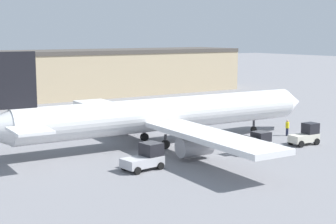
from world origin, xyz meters
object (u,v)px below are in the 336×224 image
(baggage_tug, at_px, (145,158))
(belt_loader_truck, at_px, (256,143))
(ground_crew_worker, at_px, (287,127))
(airplane, at_px, (160,115))
(pushback_tug, at_px, (306,135))

(baggage_tug, distance_m, belt_loader_truck, 12.24)
(ground_crew_worker, bearing_deg, airplane, -157.25)
(baggage_tug, xyz_separation_m, belt_loader_truck, (12.22, -0.68, -0.02))
(airplane, bearing_deg, belt_loader_truck, -54.77)
(airplane, bearing_deg, pushback_tug, -32.22)
(ground_crew_worker, height_order, belt_loader_truck, belt_loader_truck)
(airplane, relative_size, belt_loader_truck, 11.80)
(ground_crew_worker, height_order, baggage_tug, baggage_tug)
(airplane, height_order, baggage_tug, airplane)
(ground_crew_worker, xyz_separation_m, baggage_tug, (-21.27, -3.76, 0.04))
(belt_loader_truck, height_order, pushback_tug, pushback_tug)
(airplane, relative_size, pushback_tug, 11.88)
(airplane, height_order, belt_loader_truck, airplane)
(airplane, bearing_deg, baggage_tug, -127.59)
(baggage_tug, relative_size, pushback_tug, 1.12)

